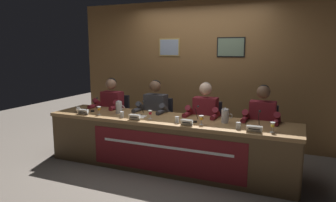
{
  "coord_description": "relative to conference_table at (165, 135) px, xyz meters",
  "views": [
    {
      "loc": [
        1.75,
        -4.04,
        1.74
      ],
      "look_at": [
        0.0,
        0.0,
        0.99
      ],
      "focal_mm": 33.19,
      "sensor_mm": 36.0,
      "label": 1
    }
  ],
  "objects": [
    {
      "name": "chair_far_left",
      "position": [
        -1.27,
        0.71,
        -0.07
      ],
      "size": [
        0.44,
        0.45,
        0.91
      ],
      "color": "black",
      "rests_on": "ground_plane"
    },
    {
      "name": "panelist_far_right",
      "position": [
        1.26,
        0.51,
        0.21
      ],
      "size": [
        0.51,
        0.48,
        1.24
      ],
      "color": "black",
      "rests_on": "ground_plane"
    },
    {
      "name": "microphone_center_left",
      "position": [
        -0.45,
        0.11,
        0.3
      ],
      "size": [
        0.06,
        0.17,
        0.22
      ],
      "color": "black",
      "rests_on": "conference_table"
    },
    {
      "name": "document_stack_center_left",
      "position": [
        -0.43,
        0.0,
        0.24
      ],
      "size": [
        0.23,
        0.17,
        0.01
      ],
      "color": "white",
      "rests_on": "conference_table"
    },
    {
      "name": "water_pitcher_left_side",
      "position": [
        -0.83,
        0.11,
        0.32
      ],
      "size": [
        0.15,
        0.1,
        0.21
      ],
      "color": "silver",
      "rests_on": "conference_table"
    },
    {
      "name": "panelist_center_right",
      "position": [
        0.42,
        0.51,
        0.21
      ],
      "size": [
        0.51,
        0.48,
        1.24
      ],
      "color": "black",
      "rests_on": "ground_plane"
    },
    {
      "name": "water_cup_center_left",
      "position": [
        -0.64,
        -0.11,
        0.27
      ],
      "size": [
        0.06,
        0.06,
        0.08
      ],
      "color": "silver",
      "rests_on": "conference_table"
    },
    {
      "name": "microphone_far_left",
      "position": [
        -1.29,
        0.1,
        0.3
      ],
      "size": [
        0.06,
        0.17,
        0.22
      ],
      "color": "black",
      "rests_on": "conference_table"
    },
    {
      "name": "panelist_far_left",
      "position": [
        -1.27,
        0.51,
        0.21
      ],
      "size": [
        0.51,
        0.48,
        1.24
      ],
      "color": "black",
      "rests_on": "ground_plane"
    },
    {
      "name": "water_cup_far_left",
      "position": [
        -1.47,
        -0.07,
        0.27
      ],
      "size": [
        0.06,
        0.06,
        0.08
      ],
      "color": "silver",
      "rests_on": "conference_table"
    },
    {
      "name": "wall_back_panelled",
      "position": [
        -0.0,
        1.59,
        0.79
      ],
      "size": [
        4.88,
        0.14,
        2.6
      ],
      "color": "brown",
      "rests_on": "ground_plane"
    },
    {
      "name": "chair_far_right",
      "position": [
        1.26,
        0.71,
        -0.07
      ],
      "size": [
        0.44,
        0.45,
        0.91
      ],
      "color": "black",
      "rests_on": "ground_plane"
    },
    {
      "name": "nameplate_center_right",
      "position": [
        0.4,
        -0.19,
        0.27
      ],
      "size": [
        0.16,
        0.06,
        0.08
      ],
      "color": "white",
      "rests_on": "conference_table"
    },
    {
      "name": "juice_glass_far_right",
      "position": [
        1.46,
        -0.1,
        0.32
      ],
      "size": [
        0.06,
        0.06,
        0.12
      ],
      "color": "white",
      "rests_on": "conference_table"
    },
    {
      "name": "panelist_center_left",
      "position": [
        -0.43,
        0.51,
        0.21
      ],
      "size": [
        0.51,
        0.48,
        1.24
      ],
      "color": "black",
      "rests_on": "ground_plane"
    },
    {
      "name": "microphone_center_right",
      "position": [
        0.44,
        0.05,
        0.3
      ],
      "size": [
        0.06,
        0.17,
        0.22
      ],
      "color": "black",
      "rests_on": "conference_table"
    },
    {
      "name": "juice_glass_center_left",
      "position": [
        -0.21,
        -0.04,
        0.32
      ],
      "size": [
        0.06,
        0.06,
        0.12
      ],
      "color": "white",
      "rests_on": "conference_table"
    },
    {
      "name": "nameplate_far_left",
      "position": [
        -1.3,
        -0.17,
        0.27
      ],
      "size": [
        0.19,
        0.06,
        0.08
      ],
      "color": "white",
      "rests_on": "conference_table"
    },
    {
      "name": "juice_glass_far_left",
      "position": [
        -1.06,
        -0.08,
        0.32
      ],
      "size": [
        0.06,
        0.06,
        0.12
      ],
      "color": "white",
      "rests_on": "conference_table"
    },
    {
      "name": "water_cup_center_right",
      "position": [
        0.22,
        -0.1,
        0.27
      ],
      "size": [
        0.06,
        0.06,
        0.08
      ],
      "color": "silver",
      "rests_on": "conference_table"
    },
    {
      "name": "ground_plane",
      "position": [
        -0.0,
        0.12,
        -0.51
      ],
      "size": [
        12.0,
        12.0,
        0.0
      ],
      "primitive_type": "plane",
      "color": "#70665B"
    },
    {
      "name": "nameplate_center_left",
      "position": [
        -0.39,
        -0.18,
        0.27
      ],
      "size": [
        0.17,
        0.06,
        0.08
      ],
      "color": "white",
      "rests_on": "conference_table"
    },
    {
      "name": "nameplate_far_right",
      "position": [
        1.26,
        -0.18,
        0.27
      ],
      "size": [
        0.19,
        0.06,
        0.08
      ],
      "color": "white",
      "rests_on": "conference_table"
    },
    {
      "name": "chair_center_right",
      "position": [
        0.42,
        0.71,
        -0.07
      ],
      "size": [
        0.44,
        0.45,
        0.91
      ],
      "color": "black",
      "rests_on": "ground_plane"
    },
    {
      "name": "water_pitcher_right_side",
      "position": [
        0.83,
        0.15,
        0.32
      ],
      "size": [
        0.15,
        0.1,
        0.21
      ],
      "color": "silver",
      "rests_on": "conference_table"
    },
    {
      "name": "juice_glass_center_right",
      "position": [
        0.56,
        -0.08,
        0.32
      ],
      "size": [
        0.06,
        0.06,
        0.12
      ],
      "color": "white",
      "rests_on": "conference_table"
    },
    {
      "name": "chair_center_left",
      "position": [
        -0.43,
        0.71,
        -0.07
      ],
      "size": [
        0.44,
        0.45,
        0.91
      ],
      "color": "black",
      "rests_on": "ground_plane"
    },
    {
      "name": "water_cup_far_right",
      "position": [
        1.05,
        -0.1,
        0.27
      ],
      "size": [
        0.06,
        0.06,
        0.08
      ],
      "color": "silver",
      "rests_on": "conference_table"
    },
    {
      "name": "microphone_far_right",
      "position": [
        1.28,
        0.05,
        0.3
      ],
      "size": [
        0.06,
        0.17,
        0.22
      ],
      "color": "black",
      "rests_on": "conference_table"
    },
    {
      "name": "conference_table",
      "position": [
        0.0,
        0.0,
        0.0
      ],
      "size": [
        3.68,
        0.82,
        0.74
      ],
      "color": "olive",
      "rests_on": "ground_plane"
    }
  ]
}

